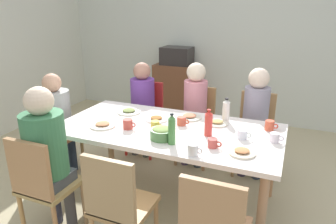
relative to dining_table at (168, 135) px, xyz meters
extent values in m
plane|color=tan|center=(0.00, 0.00, -0.67)|extent=(6.85, 6.85, 0.00)
cube|color=silver|center=(0.00, 2.56, 0.63)|extent=(5.95, 0.12, 2.60)
cube|color=white|center=(0.00, 0.00, 0.05)|extent=(2.03, 1.03, 0.04)
cylinder|color=#B08052|center=(-0.92, -0.41, -0.32)|extent=(0.07, 0.07, 0.71)
cylinder|color=#A47959|center=(0.92, -0.41, -0.32)|extent=(0.07, 0.07, 0.71)
cylinder|color=tan|center=(-0.92, 0.41, -0.32)|extent=(0.07, 0.07, 0.71)
cylinder|color=#B0754B|center=(0.92, 0.41, -0.32)|extent=(0.07, 0.07, 0.71)
cube|color=#AA814F|center=(0.68, 0.81, -0.23)|extent=(0.40, 0.40, 0.04)
cylinder|color=#A67C59|center=(0.85, 0.98, -0.46)|extent=(0.04, 0.04, 0.43)
cylinder|color=#A5774E|center=(0.51, 0.98, -0.46)|extent=(0.04, 0.04, 0.43)
cylinder|color=#A78054|center=(0.85, 0.64, -0.46)|extent=(0.04, 0.04, 0.43)
cylinder|color=#A47B4D|center=(0.51, 0.64, -0.46)|extent=(0.04, 0.04, 0.43)
cube|color=tan|center=(0.68, 0.99, 0.00)|extent=(0.38, 0.04, 0.45)
cylinder|color=#2E3D54|center=(0.76, 0.71, -0.45)|extent=(0.09, 0.09, 0.45)
cylinder|color=#372E43|center=(0.60, 0.71, -0.45)|extent=(0.09, 0.09, 0.45)
cube|color=#32354B|center=(0.68, 0.81, -0.17)|extent=(0.30, 0.30, 0.10)
cylinder|color=#9790A7|center=(0.68, 0.81, 0.10)|extent=(0.27, 0.27, 0.45)
sphere|color=#F9DBC1|center=(0.68, 0.81, 0.42)|extent=(0.21, 0.21, 0.21)
cube|color=#A37A4A|center=(0.00, -0.81, -0.23)|extent=(0.40, 0.40, 0.04)
cylinder|color=tan|center=(-0.17, -0.64, -0.46)|extent=(0.04, 0.04, 0.43)
cylinder|color=#A87A4D|center=(0.17, -0.64, -0.46)|extent=(0.04, 0.04, 0.43)
cube|color=tan|center=(0.00, -0.99, 0.00)|extent=(0.38, 0.04, 0.45)
cube|color=#B57751|center=(0.00, 0.81, -0.23)|extent=(0.40, 0.40, 0.04)
cylinder|color=#B37E54|center=(0.17, 0.98, -0.46)|extent=(0.04, 0.04, 0.43)
cylinder|color=#AC784C|center=(-0.17, 0.98, -0.46)|extent=(0.04, 0.04, 0.43)
cylinder|color=#A87952|center=(0.17, 0.64, -0.46)|extent=(0.04, 0.04, 0.43)
cylinder|color=#A47A51|center=(-0.17, 0.64, -0.46)|extent=(0.04, 0.04, 0.43)
cube|color=#AB814D|center=(0.00, 0.99, 0.00)|extent=(0.38, 0.04, 0.45)
cylinder|color=#2C3842|center=(0.08, 0.71, -0.45)|extent=(0.09, 0.09, 0.45)
cylinder|color=#372C48|center=(-0.08, 0.71, -0.45)|extent=(0.09, 0.09, 0.45)
cube|color=navy|center=(0.00, 0.81, -0.17)|extent=(0.30, 0.30, 0.10)
cylinder|color=pink|center=(0.00, 0.81, 0.11)|extent=(0.27, 0.27, 0.46)
sphere|color=beige|center=(0.00, 0.81, 0.43)|extent=(0.21, 0.21, 0.21)
cube|color=#B6784E|center=(-1.32, 0.00, -0.23)|extent=(0.40, 0.40, 0.04)
cylinder|color=#A4765A|center=(-1.49, 0.17, -0.46)|extent=(0.04, 0.04, 0.43)
cylinder|color=#B07F51|center=(-1.49, -0.17, -0.46)|extent=(0.04, 0.04, 0.43)
cylinder|color=tan|center=(-1.15, 0.17, -0.46)|extent=(0.04, 0.04, 0.43)
cylinder|color=#A67B49|center=(-1.15, -0.17, -0.46)|extent=(0.04, 0.04, 0.43)
cube|color=tan|center=(-1.50, 0.00, 0.00)|extent=(0.04, 0.38, 0.45)
cylinder|color=#26354B|center=(-1.22, 0.08, -0.45)|extent=(0.09, 0.09, 0.45)
cylinder|color=#28364A|center=(-1.22, -0.08, -0.45)|extent=(0.09, 0.09, 0.45)
cube|color=#32324A|center=(-1.32, 0.00, -0.17)|extent=(0.30, 0.30, 0.10)
cylinder|color=#999C9B|center=(-1.32, 0.00, 0.08)|extent=(0.33, 0.33, 0.40)
sphere|color=tan|center=(-1.32, 0.00, 0.37)|extent=(0.20, 0.20, 0.20)
cube|color=#AF7E53|center=(0.68, -0.99, 0.00)|extent=(0.38, 0.04, 0.45)
cube|color=red|center=(-0.68, 0.81, -0.23)|extent=(0.40, 0.40, 0.04)
cylinder|color=red|center=(-0.51, 0.98, -0.46)|extent=(0.04, 0.04, 0.43)
cylinder|color=#BB372B|center=(-0.85, 0.98, -0.46)|extent=(0.04, 0.04, 0.43)
cylinder|color=#B02E29|center=(-0.51, 0.64, -0.46)|extent=(0.04, 0.04, 0.43)
cylinder|color=red|center=(-0.85, 0.64, -0.46)|extent=(0.04, 0.04, 0.43)
cube|color=#B52523|center=(-0.68, 0.99, 0.00)|extent=(0.38, 0.04, 0.45)
cylinder|color=#3F4844|center=(-0.60, 0.71, -0.45)|extent=(0.09, 0.09, 0.45)
cylinder|color=#413F40|center=(-0.76, 0.71, -0.45)|extent=(0.09, 0.09, 0.45)
cube|color=#494545|center=(-0.68, 0.81, -0.17)|extent=(0.30, 0.30, 0.10)
cylinder|color=#6A3A9C|center=(-0.68, 0.81, 0.09)|extent=(0.29, 0.29, 0.42)
sphere|color=#AF7762|center=(-0.68, 0.81, 0.39)|extent=(0.21, 0.21, 0.21)
cube|color=#A68850|center=(-0.68, -0.81, -0.23)|extent=(0.40, 0.40, 0.04)
cylinder|color=#B4834B|center=(-0.85, -0.98, -0.46)|extent=(0.04, 0.04, 0.43)
cylinder|color=tan|center=(-0.85, -0.64, -0.46)|extent=(0.04, 0.04, 0.43)
cylinder|color=#A67F55|center=(-0.51, -0.64, -0.46)|extent=(0.04, 0.04, 0.43)
cube|color=#AE7C50|center=(-0.68, -0.99, 0.00)|extent=(0.38, 0.04, 0.45)
cylinder|color=#38394B|center=(-0.76, -0.71, -0.45)|extent=(0.09, 0.09, 0.45)
cylinder|color=#434041|center=(-0.60, -0.71, -0.45)|extent=(0.09, 0.09, 0.45)
cube|color=#404549|center=(-0.68, -0.81, -0.17)|extent=(0.30, 0.30, 0.10)
cylinder|color=#38774C|center=(-0.68, -0.81, 0.13)|extent=(0.32, 0.32, 0.50)
sphere|color=beige|center=(-0.68, -0.81, 0.48)|extent=(0.21, 0.21, 0.21)
cylinder|color=white|center=(-0.57, -0.21, 0.08)|extent=(0.24, 0.24, 0.01)
ellipsoid|color=tan|center=(-0.57, -0.21, 0.10)|extent=(0.13, 0.13, 0.02)
cylinder|color=silver|center=(0.39, 0.26, 0.08)|extent=(0.21, 0.21, 0.01)
ellipsoid|color=tan|center=(0.39, 0.26, 0.10)|extent=(0.11, 0.11, 0.02)
cylinder|color=silver|center=(0.10, 0.32, 0.08)|extent=(0.24, 0.24, 0.01)
ellipsoid|color=#D07D58|center=(0.10, 0.32, 0.10)|extent=(0.13, 0.13, 0.02)
cylinder|color=white|center=(-0.18, 0.13, 0.08)|extent=(0.21, 0.21, 0.01)
ellipsoid|color=#A66B34|center=(-0.18, 0.13, 0.10)|extent=(0.12, 0.12, 0.02)
cylinder|color=silver|center=(-0.54, 0.23, 0.08)|extent=(0.24, 0.24, 0.01)
ellipsoid|color=#80914F|center=(-0.54, 0.23, 0.10)|extent=(0.13, 0.13, 0.02)
cylinder|color=#EDE1C5|center=(0.72, -0.28, 0.08)|extent=(0.21, 0.21, 0.01)
ellipsoid|color=#D38552|center=(0.72, -0.28, 0.10)|extent=(0.11, 0.11, 0.02)
cylinder|color=#4D7E46|center=(0.05, -0.25, 0.12)|extent=(0.20, 0.20, 0.08)
ellipsoid|color=#8BA759|center=(0.05, -0.25, 0.16)|extent=(0.16, 0.16, 0.04)
cylinder|color=#CE5137|center=(0.86, 0.29, 0.12)|extent=(0.08, 0.08, 0.09)
torus|color=#D44A3A|center=(0.91, 0.29, 0.12)|extent=(0.05, 0.01, 0.05)
cylinder|color=gold|center=(-0.08, -0.11, 0.12)|extent=(0.08, 0.08, 0.09)
torus|color=#E7BE54|center=(-0.03, -0.11, 0.12)|extent=(0.05, 0.01, 0.05)
cylinder|color=#C34D46|center=(0.49, -0.25, 0.11)|extent=(0.08, 0.08, 0.07)
torus|color=#CD4D3D|center=(0.54, -0.25, 0.11)|extent=(0.05, 0.01, 0.05)
cylinder|color=white|center=(0.93, 0.04, 0.11)|extent=(0.08, 0.08, 0.08)
torus|color=white|center=(0.98, 0.04, 0.11)|extent=(0.05, 0.01, 0.05)
cylinder|color=#CA4C42|center=(-0.32, -0.17, 0.12)|extent=(0.09, 0.09, 0.09)
torus|color=#CE4F46|center=(-0.27, -0.17, 0.12)|extent=(0.05, 0.01, 0.05)
cylinder|color=white|center=(0.39, -0.44, 0.12)|extent=(0.08, 0.08, 0.09)
torus|color=white|center=(0.44, -0.44, 0.12)|extent=(0.05, 0.01, 0.05)
cylinder|color=white|center=(0.67, 0.01, 0.11)|extent=(0.08, 0.08, 0.08)
torus|color=white|center=(0.72, 0.01, 0.11)|extent=(0.05, 0.01, 0.05)
cylinder|color=#C6533D|center=(0.09, 0.11, 0.11)|extent=(0.08, 0.08, 0.08)
torus|color=#C55234|center=(0.14, 0.11, 0.11)|extent=(0.05, 0.01, 0.05)
cylinder|color=silver|center=(0.45, 0.37, 0.17)|extent=(0.07, 0.07, 0.19)
cone|color=silver|center=(0.45, 0.37, 0.28)|extent=(0.06, 0.06, 0.03)
cylinder|color=black|center=(0.45, 0.37, 0.30)|extent=(0.03, 0.03, 0.01)
cylinder|color=red|center=(0.39, -0.04, 0.17)|extent=(0.07, 0.07, 0.19)
cone|color=red|center=(0.39, -0.04, 0.28)|extent=(0.06, 0.06, 0.03)
cylinder|color=red|center=(0.39, -0.04, 0.30)|extent=(0.03, 0.03, 0.01)
cylinder|color=#458541|center=(0.17, -0.32, 0.18)|extent=(0.06, 0.06, 0.22)
cone|color=#447E3E|center=(0.17, -0.32, 0.31)|extent=(0.05, 0.05, 0.03)
cylinder|color=black|center=(0.17, -0.32, 0.33)|extent=(0.03, 0.03, 0.01)
cube|color=brown|center=(-0.79, 2.26, -0.22)|extent=(0.70, 0.44, 0.90)
cube|color=#2A2625|center=(-0.79, 2.26, 0.37)|extent=(0.48, 0.36, 0.28)
camera|label=1|loc=(1.02, -2.43, 1.13)|focal=33.02mm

